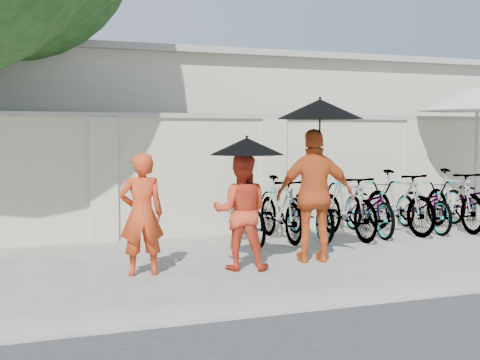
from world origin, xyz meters
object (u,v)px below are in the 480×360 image
object	(u,v)px
monk_center	(241,212)
monk_right	(315,196)
monk_left	(142,214)
patio_umbrella	(477,100)

from	to	relation	value
monk_center	monk_right	world-z (taller)	monk_right
monk_left	monk_right	bearing A→B (deg)	-175.77
monk_left	monk_right	xyz separation A→B (m)	(2.39, -0.00, 0.15)
patio_umbrella	monk_left	bearing A→B (deg)	-163.54
monk_center	patio_umbrella	size ratio (longest dim) A/B	0.51
monk_right	monk_left	bearing A→B (deg)	14.18
monk_left	patio_umbrella	distance (m)	7.34
monk_center	monk_left	bearing A→B (deg)	18.03
monk_left	monk_center	world-z (taller)	monk_left
monk_right	monk_center	bearing A→B (deg)	20.23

